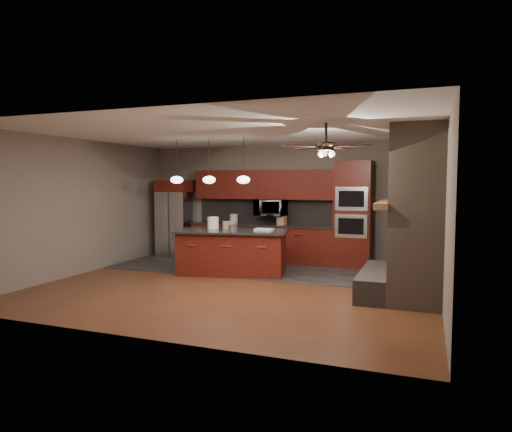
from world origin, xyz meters
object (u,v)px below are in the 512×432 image
at_px(white_bucket, 213,223).
at_px(counter_box, 282,220).
at_px(microwave, 271,208).
at_px(kitchen_island, 232,252).
at_px(oven_tower, 353,214).
at_px(paint_tray, 264,229).
at_px(counter_bucket, 234,219).
at_px(refrigerator, 176,218).
at_px(cardboard_box, 228,225).
at_px(paint_can, 233,228).

distance_m(white_bucket, counter_box, 1.88).
height_order(microwave, kitchen_island, microwave).
xyz_separation_m(oven_tower, counter_box, (-1.67, -0.04, -0.18)).
height_order(kitchen_island, paint_tray, paint_tray).
relative_size(counter_bucket, counter_box, 1.03).
distance_m(refrigerator, paint_tray, 3.27).
bearing_deg(counter_box, paint_tray, -75.68).
bearing_deg(refrigerator, oven_tower, 0.94).
xyz_separation_m(cardboard_box, counter_bucket, (-0.49, 1.43, 0.01)).
relative_size(refrigerator, cardboard_box, 8.17).
relative_size(refrigerator, white_bucket, 7.77).
height_order(refrigerator, paint_tray, refrigerator).
bearing_deg(refrigerator, counter_box, 0.63).
distance_m(kitchen_island, counter_bucket, 1.91).
distance_m(paint_can, cardboard_box, 0.57).
height_order(microwave, refrigerator, refrigerator).
height_order(refrigerator, cardboard_box, refrigerator).
distance_m(microwave, paint_tray, 1.66).
height_order(microwave, counter_bucket, microwave).
bearing_deg(oven_tower, counter_bucket, 179.85).
relative_size(oven_tower, cardboard_box, 9.91).
xyz_separation_m(refrigerator, counter_bucket, (1.59, 0.08, 0.03)).
distance_m(microwave, kitchen_island, 1.95).
bearing_deg(counter_box, microwave, 173.19).
distance_m(oven_tower, white_bucket, 3.15).
xyz_separation_m(paint_can, counter_bucket, (-0.80, 1.91, 0.03)).
distance_m(paint_can, counter_bucket, 2.07).
height_order(paint_can, paint_tray, paint_can).
bearing_deg(cardboard_box, paint_can, -89.35).
distance_m(oven_tower, counter_bucket, 2.93).
distance_m(microwave, counter_bucket, 0.99).
relative_size(white_bucket, counter_box, 1.18).
distance_m(microwave, refrigerator, 2.56).
distance_m(white_bucket, cardboard_box, 0.34).
bearing_deg(white_bucket, counter_bucket, 97.76).
distance_m(microwave, paint_can, 1.99).
distance_m(refrigerator, counter_bucket, 1.59).
xyz_separation_m(refrigerator, paint_can, (2.39, -1.83, 0.00)).
relative_size(refrigerator, kitchen_island, 0.80).
height_order(refrigerator, counter_box, refrigerator).
relative_size(oven_tower, paint_can, 12.51).
relative_size(microwave, counter_bucket, 3.32).
relative_size(cardboard_box, counter_bucket, 1.09).
bearing_deg(oven_tower, microwave, 178.34).
xyz_separation_m(refrigerator, counter_box, (2.85, 0.03, 0.03)).
relative_size(paint_can, paint_tray, 0.50).
height_order(oven_tower, white_bucket, oven_tower).
height_order(refrigerator, kitchen_island, refrigerator).
bearing_deg(paint_tray, paint_can, -148.01).
height_order(oven_tower, counter_box, oven_tower).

